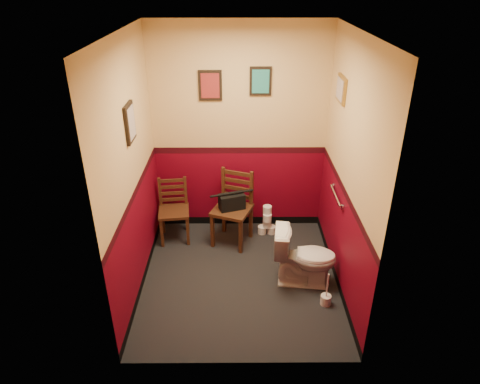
# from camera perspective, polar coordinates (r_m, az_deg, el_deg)

# --- Properties ---
(floor) EXTENTS (2.20, 2.40, 0.00)m
(floor) POSITION_cam_1_polar(r_m,az_deg,el_deg) (5.06, 0.02, -11.41)
(floor) COLOR black
(floor) RESTS_ON ground
(ceiling) EXTENTS (2.20, 2.40, 0.00)m
(ceiling) POSITION_cam_1_polar(r_m,az_deg,el_deg) (3.96, 0.02, 20.54)
(ceiling) COLOR silver
(ceiling) RESTS_ON ground
(wall_back) EXTENTS (2.20, 0.00, 2.70)m
(wall_back) POSITION_cam_1_polar(r_m,az_deg,el_deg) (5.45, -0.06, 7.93)
(wall_back) COLOR #5D0314
(wall_back) RESTS_ON ground
(wall_front) EXTENTS (2.20, 0.00, 2.70)m
(wall_front) POSITION_cam_1_polar(r_m,az_deg,el_deg) (3.29, 0.15, -6.37)
(wall_front) COLOR #5D0314
(wall_front) RESTS_ON ground
(wall_left) EXTENTS (0.00, 2.40, 2.70)m
(wall_left) POSITION_cam_1_polar(r_m,az_deg,el_deg) (4.47, -14.24, 2.44)
(wall_left) COLOR #5D0314
(wall_left) RESTS_ON ground
(wall_right) EXTENTS (0.00, 2.40, 2.70)m
(wall_right) POSITION_cam_1_polar(r_m,az_deg,el_deg) (4.48, 14.24, 2.51)
(wall_right) COLOR #5D0314
(wall_right) RESTS_ON ground
(grab_bar) EXTENTS (0.05, 0.56, 0.06)m
(grab_bar) POSITION_cam_1_polar(r_m,az_deg,el_deg) (4.87, 12.70, -0.49)
(grab_bar) COLOR silver
(grab_bar) RESTS_ON wall_right
(framed_print_back_a) EXTENTS (0.28, 0.04, 0.36)m
(framed_print_back_a) POSITION_cam_1_polar(r_m,az_deg,el_deg) (5.26, -3.99, 13.99)
(framed_print_back_a) COLOR black
(framed_print_back_a) RESTS_ON wall_back
(framed_print_back_b) EXTENTS (0.26, 0.04, 0.34)m
(framed_print_back_b) POSITION_cam_1_polar(r_m,az_deg,el_deg) (5.25, 2.76, 14.54)
(framed_print_back_b) COLOR black
(framed_print_back_b) RESTS_ON wall_back
(framed_print_left) EXTENTS (0.04, 0.30, 0.38)m
(framed_print_left) POSITION_cam_1_polar(r_m,az_deg,el_deg) (4.37, -14.46, 8.94)
(framed_print_left) COLOR black
(framed_print_left) RESTS_ON wall_left
(framed_print_right) EXTENTS (0.04, 0.34, 0.28)m
(framed_print_right) POSITION_cam_1_polar(r_m,az_deg,el_deg) (4.80, 13.34, 13.20)
(framed_print_right) COLOR olive
(framed_print_right) RESTS_ON wall_right
(toilet) EXTENTS (0.74, 0.47, 0.69)m
(toilet) POSITION_cam_1_polar(r_m,az_deg,el_deg) (4.86, 8.65, -8.61)
(toilet) COLOR white
(toilet) RESTS_ON floor
(toilet_brush) EXTENTS (0.11, 0.11, 0.40)m
(toilet_brush) POSITION_cam_1_polar(r_m,az_deg,el_deg) (4.78, 11.36, -13.83)
(toilet_brush) COLOR silver
(toilet_brush) RESTS_ON floor
(chair_left) EXTENTS (0.43, 0.43, 0.82)m
(chair_left) POSITION_cam_1_polar(r_m,az_deg,el_deg) (5.61, -8.81, -2.41)
(chair_left) COLOR #472615
(chair_left) RESTS_ON floor
(chair_right) EXTENTS (0.58, 0.58, 0.96)m
(chair_right) POSITION_cam_1_polar(r_m,az_deg,el_deg) (5.45, -0.92, -2.18)
(chair_right) COLOR #472615
(chair_right) RESTS_ON floor
(handbag) EXTENTS (0.35, 0.25, 0.23)m
(handbag) POSITION_cam_1_polar(r_m,az_deg,el_deg) (5.35, -1.10, -1.27)
(handbag) COLOR black
(handbag) RESTS_ON chair_right
(tp_stack) EXTENTS (0.24, 0.15, 0.42)m
(tp_stack) POSITION_cam_1_polar(r_m,az_deg,el_deg) (5.74, 3.62, -4.03)
(tp_stack) COLOR silver
(tp_stack) RESTS_ON floor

